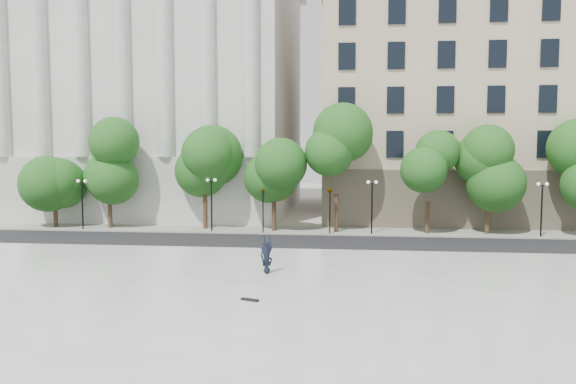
% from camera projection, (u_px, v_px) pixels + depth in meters
% --- Properties ---
extents(ground, '(160.00, 160.00, 0.00)m').
position_uv_depth(ground, '(241.00, 325.00, 22.03)').
color(ground, beige).
rests_on(ground, ground).
extents(plaza, '(44.00, 22.00, 0.45)m').
position_uv_depth(plaza, '(254.00, 299.00, 24.98)').
color(plaza, white).
rests_on(plaza, ground).
extents(street, '(60.00, 8.00, 0.02)m').
position_uv_depth(street, '(288.00, 244.00, 39.87)').
color(street, black).
rests_on(street, ground).
extents(far_sidewalk, '(60.00, 4.00, 0.12)m').
position_uv_depth(far_sidewalk, '(296.00, 231.00, 45.81)').
color(far_sidewalk, '#A19F94').
rests_on(far_sidewalk, ground).
extents(building_west, '(31.50, 27.65, 25.60)m').
position_uv_depth(building_west, '(153.00, 91.00, 60.92)').
color(building_west, silver).
rests_on(building_west, ground).
extents(building_east, '(36.00, 26.15, 23.00)m').
position_uv_depth(building_east, '(503.00, 105.00, 57.56)').
color(building_east, '#C4B696').
rests_on(building_east, ground).
extents(traffic_light_west, '(0.82, 1.81, 4.21)m').
position_uv_depth(traffic_light_west, '(263.00, 187.00, 44.07)').
color(traffic_light_west, black).
rests_on(traffic_light_west, ground).
extents(traffic_light_east, '(0.96, 1.82, 4.22)m').
position_uv_depth(traffic_light_east, '(330.00, 188.00, 43.52)').
color(traffic_light_east, black).
rests_on(traffic_light_east, ground).
extents(person_lying, '(1.85, 1.96, 0.54)m').
position_uv_depth(person_lying, '(267.00, 268.00, 28.93)').
color(person_lying, black).
rests_on(person_lying, plaza).
extents(skateboard, '(0.83, 0.47, 0.08)m').
position_uv_depth(skateboard, '(250.00, 300.00, 23.90)').
color(skateboard, black).
rests_on(skateboard, plaza).
extents(street_trees, '(47.12, 5.10, 8.14)m').
position_uv_depth(street_trees, '(278.00, 166.00, 45.09)').
color(street_trees, '#382619').
rests_on(street_trees, ground).
extents(lamp_posts, '(37.15, 0.28, 4.40)m').
position_uv_depth(lamp_posts, '(296.00, 197.00, 44.16)').
color(lamp_posts, black).
rests_on(lamp_posts, ground).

